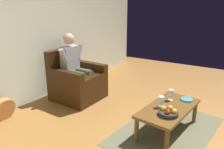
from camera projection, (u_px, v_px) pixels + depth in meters
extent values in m
plane|color=brown|center=(205.00, 140.00, 3.06)|extent=(7.64, 7.64, 0.00)
cube|color=silver|center=(40.00, 27.00, 4.17)|extent=(6.76, 0.06, 2.69)
cube|color=brown|center=(167.00, 131.00, 3.29)|extent=(1.90, 1.34, 0.01)
cube|color=black|center=(78.00, 88.00, 4.35)|extent=(0.85, 0.85, 0.41)
cube|color=black|center=(80.00, 76.00, 4.24)|extent=(0.59, 0.72, 0.10)
cube|color=black|center=(89.00, 68.00, 4.52)|extent=(0.15, 0.83, 0.24)
cube|color=black|center=(64.00, 77.00, 3.97)|extent=(0.15, 0.83, 0.24)
cube|color=black|center=(64.00, 62.00, 4.39)|extent=(0.83, 0.15, 0.54)
cube|color=#9A959A|center=(70.00, 59.00, 4.28)|extent=(0.36, 0.19, 0.50)
sphere|color=tan|center=(69.00, 39.00, 4.16)|extent=(0.21, 0.21, 0.21)
cylinder|color=#444E37|center=(82.00, 72.00, 4.31)|extent=(0.14, 0.43, 0.13)
cylinder|color=#444E37|center=(92.00, 87.00, 4.28)|extent=(0.12, 0.12, 0.51)
cylinder|color=#9A959A|center=(79.00, 52.00, 4.38)|extent=(0.20, 0.10, 0.29)
cylinder|color=#444E37|center=(75.00, 74.00, 4.15)|extent=(0.14, 0.43, 0.13)
cylinder|color=#444E37|center=(85.00, 90.00, 4.12)|extent=(0.12, 0.12, 0.51)
cylinder|color=#9A959A|center=(64.00, 56.00, 4.05)|extent=(0.20, 0.10, 0.29)
cube|color=brown|center=(169.00, 108.00, 3.18)|extent=(1.14, 0.66, 0.04)
cylinder|color=brown|center=(195.00, 112.00, 3.48)|extent=(0.06, 0.06, 0.34)
cylinder|color=brown|center=(167.00, 142.00, 2.75)|extent=(0.06, 0.06, 0.34)
cylinder|color=brown|center=(168.00, 105.00, 3.73)|extent=(0.06, 0.06, 0.34)
cylinder|color=brown|center=(136.00, 130.00, 3.00)|extent=(0.06, 0.06, 0.34)
cylinder|color=#BB7941|center=(4.00, 109.00, 3.57)|extent=(0.35, 0.17, 0.37)
cylinder|color=black|center=(6.00, 109.00, 3.54)|extent=(0.10, 0.02, 0.10)
cylinder|color=silver|center=(170.00, 100.00, 3.40)|extent=(0.07, 0.07, 0.01)
cylinder|color=silver|center=(171.00, 97.00, 3.38)|extent=(0.01, 0.01, 0.08)
cylinder|color=silver|center=(171.00, 92.00, 3.36)|extent=(0.07, 0.07, 0.08)
cylinder|color=#590C19|center=(171.00, 94.00, 3.37)|extent=(0.06, 0.06, 0.03)
cylinder|color=silver|center=(161.00, 107.00, 3.18)|extent=(0.07, 0.07, 0.01)
cylinder|color=silver|center=(161.00, 104.00, 3.16)|extent=(0.01, 0.01, 0.07)
cylinder|color=silver|center=(161.00, 99.00, 3.14)|extent=(0.08, 0.08, 0.09)
cylinder|color=#590C19|center=(161.00, 101.00, 3.15)|extent=(0.07, 0.07, 0.04)
cylinder|color=black|center=(168.00, 113.00, 2.94)|extent=(0.26, 0.26, 0.05)
sphere|color=#B8230A|center=(168.00, 112.00, 2.88)|extent=(0.07, 0.07, 0.07)
sphere|color=gold|center=(174.00, 111.00, 2.90)|extent=(0.07, 0.07, 0.07)
sphere|color=gold|center=(170.00, 108.00, 2.99)|extent=(0.07, 0.07, 0.07)
sphere|color=gold|center=(163.00, 108.00, 2.98)|extent=(0.07, 0.07, 0.07)
cylinder|color=teal|center=(187.00, 99.00, 3.39)|extent=(0.18, 0.18, 0.02)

